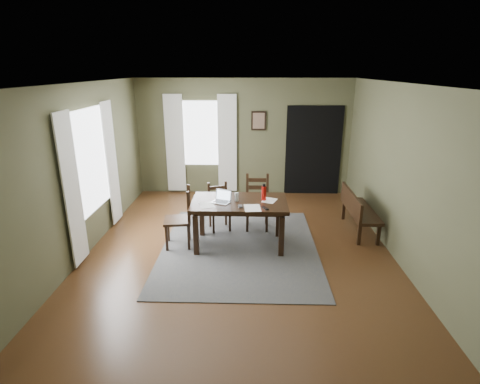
{
  "coord_description": "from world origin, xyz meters",
  "views": [
    {
      "loc": [
        0.18,
        -5.75,
        2.92
      ],
      "look_at": [
        0.0,
        0.3,
        0.9
      ],
      "focal_mm": 28.0,
      "sensor_mm": 36.0,
      "label": 1
    }
  ],
  "objects_px": {
    "bench": "(357,208)",
    "chair_end": "(181,218)",
    "chair_back_left": "(219,207)",
    "dining_table": "(239,207)",
    "laptop": "(222,199)",
    "water_bottle": "(264,193)",
    "chair_back_right": "(257,203)"
  },
  "relations": [
    {
      "from": "chair_back_left",
      "to": "bench",
      "type": "xyz_separation_m",
      "value": [
        2.56,
        -0.04,
        0.02
      ]
    },
    {
      "from": "chair_back_left",
      "to": "laptop",
      "type": "xyz_separation_m",
      "value": [
        0.12,
        -0.73,
        0.42
      ]
    },
    {
      "from": "chair_back_left",
      "to": "dining_table",
      "type": "bearing_deg",
      "value": -77.36
    },
    {
      "from": "bench",
      "to": "water_bottle",
      "type": "distance_m",
      "value": 1.91
    },
    {
      "from": "laptop",
      "to": "chair_back_left",
      "type": "bearing_deg",
      "value": 122.31
    },
    {
      "from": "dining_table",
      "to": "chair_back_left",
      "type": "height_order",
      "value": "chair_back_left"
    },
    {
      "from": "dining_table",
      "to": "water_bottle",
      "type": "xyz_separation_m",
      "value": [
        0.41,
        0.07,
        0.23
      ]
    },
    {
      "from": "dining_table",
      "to": "chair_back_right",
      "type": "relative_size",
      "value": 1.56
    },
    {
      "from": "bench",
      "to": "laptop",
      "type": "relative_size",
      "value": 3.82
    },
    {
      "from": "dining_table",
      "to": "water_bottle",
      "type": "relative_size",
      "value": 5.66
    },
    {
      "from": "bench",
      "to": "chair_back_left",
      "type": "bearing_deg",
      "value": 89.2
    },
    {
      "from": "chair_back_left",
      "to": "water_bottle",
      "type": "distance_m",
      "value": 1.14
    },
    {
      "from": "dining_table",
      "to": "water_bottle",
      "type": "height_order",
      "value": "water_bottle"
    },
    {
      "from": "chair_back_left",
      "to": "water_bottle",
      "type": "height_order",
      "value": "water_bottle"
    },
    {
      "from": "chair_back_left",
      "to": "water_bottle",
      "type": "bearing_deg",
      "value": -55.25
    },
    {
      "from": "chair_end",
      "to": "chair_back_left",
      "type": "xyz_separation_m",
      "value": [
        0.58,
        0.74,
        -0.07
      ]
    },
    {
      "from": "chair_back_right",
      "to": "chair_end",
      "type": "bearing_deg",
      "value": -147.19
    },
    {
      "from": "chair_back_right",
      "to": "laptop",
      "type": "xyz_separation_m",
      "value": [
        -0.6,
        -0.82,
        0.36
      ]
    },
    {
      "from": "bench",
      "to": "dining_table",
      "type": "bearing_deg",
      "value": 106.98
    },
    {
      "from": "bench",
      "to": "chair_back_right",
      "type": "bearing_deg",
      "value": 86.34
    },
    {
      "from": "bench",
      "to": "laptop",
      "type": "bearing_deg",
      "value": 105.95
    },
    {
      "from": "chair_end",
      "to": "laptop",
      "type": "height_order",
      "value": "chair_end"
    },
    {
      "from": "dining_table",
      "to": "laptop",
      "type": "relative_size",
      "value": 4.5
    },
    {
      "from": "chair_back_left",
      "to": "bench",
      "type": "distance_m",
      "value": 2.56
    },
    {
      "from": "dining_table",
      "to": "chair_end",
      "type": "height_order",
      "value": "chair_end"
    },
    {
      "from": "bench",
      "to": "chair_end",
      "type": "bearing_deg",
      "value": 102.64
    },
    {
      "from": "chair_end",
      "to": "bench",
      "type": "height_order",
      "value": "chair_end"
    },
    {
      "from": "dining_table",
      "to": "bench",
      "type": "bearing_deg",
      "value": 17.07
    },
    {
      "from": "dining_table",
      "to": "bench",
      "type": "xyz_separation_m",
      "value": [
        2.16,
        0.66,
        -0.25
      ]
    },
    {
      "from": "laptop",
      "to": "water_bottle",
      "type": "xyz_separation_m",
      "value": [
        0.69,
        0.11,
        0.08
      ]
    },
    {
      "from": "laptop",
      "to": "water_bottle",
      "type": "distance_m",
      "value": 0.7
    },
    {
      "from": "chair_back_left",
      "to": "bench",
      "type": "bearing_deg",
      "value": -18.3
    }
  ]
}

